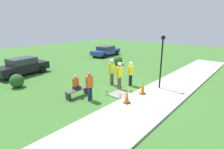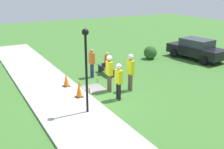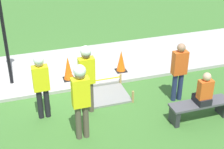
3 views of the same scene
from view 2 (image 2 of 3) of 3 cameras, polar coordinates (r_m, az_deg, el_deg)
ground_plane at (r=13.81m, az=-4.21°, el=-4.66°), size 60.00×60.00×0.00m
sidewalk at (r=13.31m, az=-9.94°, el=-5.56°), size 28.00×2.91×0.10m
wet_concrete_patch at (r=14.85m, az=-3.76°, el=-2.84°), size 1.27×1.10×0.36m
traffic_cone_near_patch at (r=15.05m, az=-9.29°, el=-1.11°), size 0.34×0.34×0.70m
traffic_cone_far_patch at (r=13.53m, az=-6.73°, el=-3.08°), size 0.34×0.34×0.75m
park_bench at (r=17.14m, az=-1.17°, el=1.15°), size 1.59×0.44×0.50m
person_seated_on_bench at (r=17.06m, az=-1.09°, el=2.82°), size 0.36×0.44×0.89m
worker_supervisor at (r=14.14m, az=-0.54°, el=0.96°), size 0.40×0.28×1.92m
worker_assistant at (r=13.16m, az=1.36°, el=-0.80°), size 0.40×0.26×1.79m
worker_trainee at (r=14.30m, az=3.78°, el=1.22°), size 0.40×0.28×1.95m
bystander_in_orange_shirt at (r=16.45m, az=-4.12°, el=2.67°), size 0.40×0.23×1.72m
lamppost_near at (r=11.32m, az=-5.30°, el=3.31°), size 0.28×0.28×3.54m
parked_car_black at (r=21.46m, az=16.75°, el=5.01°), size 4.49×2.38×1.51m
shrub_rounded_near at (r=20.89m, az=7.78°, el=4.45°), size 0.96×0.96×0.96m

